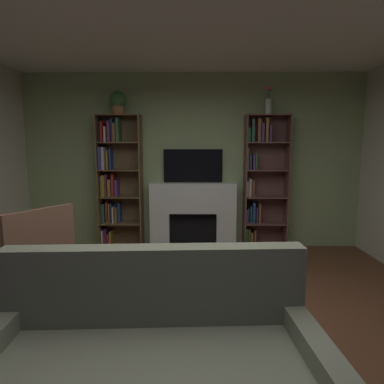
# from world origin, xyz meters

# --- Properties ---
(ground_plane) EXTENTS (6.65, 6.65, 0.00)m
(ground_plane) POSITION_xyz_m (0.00, 0.00, 0.00)
(ground_plane) COLOR brown
(wall_back_accent) EXTENTS (5.44, 0.06, 2.75)m
(wall_back_accent) POSITION_xyz_m (0.00, 2.80, 1.38)
(wall_back_accent) COLOR #94AE75
(wall_back_accent) RESTS_ON ground_plane
(fireplace) EXTENTS (1.45, 0.54, 1.05)m
(fireplace) POSITION_xyz_m (0.00, 2.65, 0.56)
(fireplace) COLOR white
(fireplace) RESTS_ON ground_plane
(tv) EXTENTS (0.92, 0.06, 0.52)m
(tv) POSITION_xyz_m (0.00, 2.74, 1.32)
(tv) COLOR black
(tv) RESTS_ON fireplace
(bookshelf_left) EXTENTS (0.67, 0.31, 2.10)m
(bookshelf_left) POSITION_xyz_m (-1.21, 2.66, 1.08)
(bookshelf_left) COLOR brown
(bookshelf_left) RESTS_ON ground_plane
(bookshelf_right) EXTENTS (0.67, 0.30, 2.10)m
(bookshelf_right) POSITION_xyz_m (1.06, 2.66, 1.09)
(bookshelf_right) COLOR brown
(bookshelf_right) RESTS_ON ground_plane
(potted_plant) EXTENTS (0.25, 0.25, 0.35)m
(potted_plant) POSITION_xyz_m (-1.13, 2.62, 2.29)
(potted_plant) COLOR #A37646
(potted_plant) RESTS_ON bookshelf_left
(vase_with_flowers) EXTENTS (0.10, 0.10, 0.42)m
(vase_with_flowers) POSITION_xyz_m (1.14, 2.62, 2.25)
(vase_with_flowers) COLOR silver
(vase_with_flowers) RESTS_ON bookshelf_right
(couch) EXTENTS (2.05, 1.01, 0.96)m
(couch) POSITION_xyz_m (-0.22, -0.69, 0.30)
(couch) COLOR slate
(couch) RESTS_ON ground_plane
(armchair) EXTENTS (0.89, 0.91, 1.07)m
(armchair) POSITION_xyz_m (-1.51, 0.47, 0.54)
(armchair) COLOR brown
(armchair) RESTS_ON ground_plane
(coffee_table) EXTENTS (0.74, 0.54, 0.45)m
(coffee_table) POSITION_xyz_m (-0.22, 0.06, 0.39)
(coffee_table) COLOR brown
(coffee_table) RESTS_ON ground_plane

